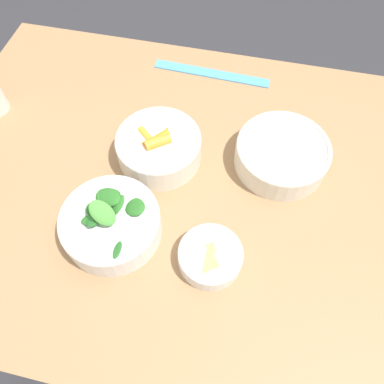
% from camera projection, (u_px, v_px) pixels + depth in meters
% --- Properties ---
extents(ground_plane, '(10.00, 10.00, 0.00)m').
position_uv_depth(ground_plane, '(191.00, 288.00, 1.41)').
color(ground_plane, '#2D2D33').
extents(dining_table, '(1.13, 0.81, 0.75)m').
position_uv_depth(dining_table, '(190.00, 210.00, 0.87)').
color(dining_table, '#99724C').
rests_on(dining_table, ground_plane).
extents(bowl_carrots, '(0.17, 0.17, 0.07)m').
position_uv_depth(bowl_carrots, '(159.00, 147.00, 0.77)').
color(bowl_carrots, silver).
rests_on(bowl_carrots, dining_table).
extents(bowl_greens, '(0.18, 0.18, 0.10)m').
position_uv_depth(bowl_greens, '(111.00, 223.00, 0.68)').
color(bowl_greens, white).
rests_on(bowl_greens, dining_table).
extents(bowl_beans_hotdog, '(0.19, 0.19, 0.06)m').
position_uv_depth(bowl_beans_hotdog, '(281.00, 155.00, 0.77)').
color(bowl_beans_hotdog, silver).
rests_on(bowl_beans_hotdog, dining_table).
extents(bowl_cookies, '(0.12, 0.12, 0.04)m').
position_uv_depth(bowl_cookies, '(210.00, 256.00, 0.66)').
color(bowl_cookies, white).
rests_on(bowl_cookies, dining_table).
extents(ruler, '(0.29, 0.04, 0.00)m').
position_uv_depth(ruler, '(211.00, 73.00, 0.93)').
color(ruler, '#4C99E0').
rests_on(ruler, dining_table).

